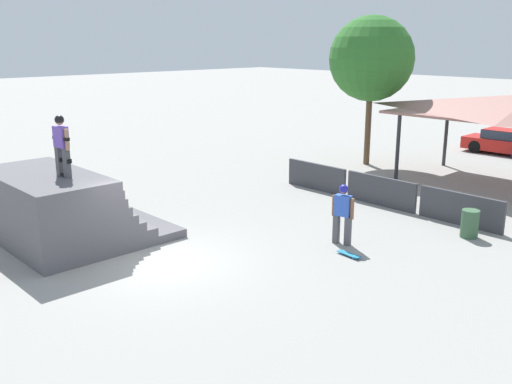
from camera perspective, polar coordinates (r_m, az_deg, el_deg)
ground_plane at (r=15.60m, az=-9.57°, el=-6.94°), size 160.00×160.00×0.00m
quarter_pipe_ramp at (r=17.68m, az=-19.05°, el=-1.76°), size 4.62×4.43×2.08m
skater_on_deck at (r=16.55m, az=-18.89°, el=4.79°), size 0.74×0.28×1.71m
skateboard_on_deck at (r=17.06m, az=-18.80°, el=1.89°), size 0.82×0.41×0.09m
bystander_walking at (r=16.57m, az=8.68°, el=-1.73°), size 0.71×0.31×1.79m
skateboard_on_ground at (r=15.96m, az=9.35°, el=-6.18°), size 0.78×0.27×0.09m
barrier_fence at (r=20.88m, az=12.37°, el=0.09°), size 8.96×0.12×1.05m
tree_beside_pavilion at (r=27.31m, az=11.47°, el=12.91°), size 3.89×3.89×6.88m
trash_bin at (r=18.30m, az=20.60°, el=-2.98°), size 0.52×0.52×0.85m
parked_car_red at (r=32.45m, az=23.59°, el=4.57°), size 4.08×1.83×1.27m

